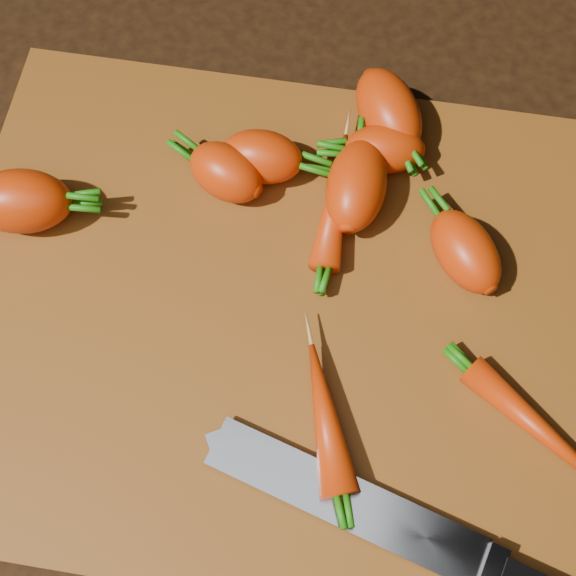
# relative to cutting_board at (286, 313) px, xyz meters

# --- Properties ---
(ground) EXTENTS (2.00, 2.00, 0.01)m
(ground) POSITION_rel_cutting_board_xyz_m (0.00, 0.00, -0.01)
(ground) COLOR black
(cutting_board) EXTENTS (0.50, 0.40, 0.01)m
(cutting_board) POSITION_rel_cutting_board_xyz_m (0.00, 0.00, 0.00)
(cutting_board) COLOR brown
(cutting_board) RESTS_ON ground
(carrot_0) EXTENTS (0.08, 0.06, 0.05)m
(carrot_0) POSITION_rel_cutting_board_xyz_m (-0.21, 0.04, 0.03)
(carrot_0) COLOR red
(carrot_0) RESTS_ON cutting_board
(carrot_1) EXTENTS (0.07, 0.06, 0.04)m
(carrot_1) POSITION_rel_cutting_board_xyz_m (-0.06, 0.09, 0.03)
(carrot_1) COLOR red
(carrot_1) RESTS_ON cutting_board
(carrot_2) EXTENTS (0.08, 0.09, 0.04)m
(carrot_2) POSITION_rel_cutting_board_xyz_m (0.05, 0.17, 0.03)
(carrot_2) COLOR red
(carrot_2) RESTS_ON cutting_board
(carrot_3) EXTENTS (0.05, 0.08, 0.05)m
(carrot_3) POSITION_rel_cutting_board_xyz_m (0.04, 0.10, 0.03)
(carrot_3) COLOR red
(carrot_3) RESTS_ON cutting_board
(carrot_4) EXTENTS (0.07, 0.05, 0.04)m
(carrot_4) POSITION_rel_cutting_board_xyz_m (0.05, 0.14, 0.03)
(carrot_4) COLOR red
(carrot_4) RESTS_ON cutting_board
(carrot_5) EXTENTS (0.06, 0.04, 0.04)m
(carrot_5) POSITION_rel_cutting_board_xyz_m (-0.04, 0.11, 0.03)
(carrot_5) COLOR red
(carrot_5) RESTS_ON cutting_board
(carrot_6) EXTENTS (0.07, 0.08, 0.04)m
(carrot_6) POSITION_rel_cutting_board_xyz_m (0.12, 0.06, 0.03)
(carrot_6) COLOR red
(carrot_6) RESTS_ON cutting_board
(carrot_7) EXTENTS (0.02, 0.12, 0.02)m
(carrot_7) POSITION_rel_cutting_board_xyz_m (0.02, 0.09, 0.02)
(carrot_7) COLOR red
(carrot_7) RESTS_ON cutting_board
(carrot_8) EXTENTS (0.12, 0.09, 0.02)m
(carrot_8) POSITION_rel_cutting_board_xyz_m (0.19, -0.06, 0.02)
(carrot_8) COLOR red
(carrot_8) RESTS_ON cutting_board
(carrot_9) EXTENTS (0.06, 0.11, 0.03)m
(carrot_9) POSITION_rel_cutting_board_xyz_m (0.04, -0.08, 0.02)
(carrot_9) COLOR red
(carrot_9) RESTS_ON cutting_board
(knife) EXTENTS (0.31, 0.11, 0.02)m
(knife) POSITION_rel_cutting_board_xyz_m (0.08, -0.13, 0.01)
(knife) COLOR gray
(knife) RESTS_ON cutting_board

